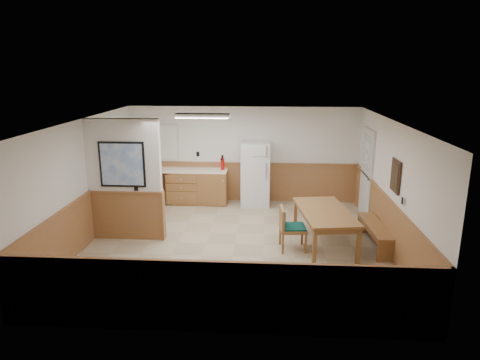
# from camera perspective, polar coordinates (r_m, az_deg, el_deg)

# --- Properties ---
(ground) EXTENTS (6.00, 6.00, 0.00)m
(ground) POSITION_cam_1_polar(r_m,az_deg,el_deg) (8.75, -0.70, -8.55)
(ground) COLOR tan
(ground) RESTS_ON ground
(ceiling) EXTENTS (6.00, 6.00, 0.02)m
(ceiling) POSITION_cam_1_polar(r_m,az_deg,el_deg) (8.10, -0.76, 7.93)
(ceiling) COLOR white
(ceiling) RESTS_ON back_wall
(back_wall) EXTENTS (6.00, 0.02, 2.50)m
(back_wall) POSITION_cam_1_polar(r_m,az_deg,el_deg) (11.25, 0.43, 3.42)
(back_wall) COLOR white
(back_wall) RESTS_ON ground
(right_wall) EXTENTS (0.02, 6.00, 2.50)m
(right_wall) POSITION_cam_1_polar(r_m,az_deg,el_deg) (8.65, 19.51, -0.93)
(right_wall) COLOR white
(right_wall) RESTS_ON ground
(left_wall) EXTENTS (0.02, 6.00, 2.50)m
(left_wall) POSITION_cam_1_polar(r_m,az_deg,el_deg) (9.07, -19.99, -0.28)
(left_wall) COLOR white
(left_wall) RESTS_ON ground
(wainscot_back) EXTENTS (6.00, 0.04, 1.00)m
(wainscot_back) POSITION_cam_1_polar(r_m,az_deg,el_deg) (11.40, 0.42, -0.30)
(wainscot_back) COLOR #9C5D3E
(wainscot_back) RESTS_ON ground
(wainscot_right) EXTENTS (0.04, 6.00, 1.00)m
(wainscot_right) POSITION_cam_1_polar(r_m,az_deg,el_deg) (8.87, 18.97, -5.60)
(wainscot_right) COLOR #9C5D3E
(wainscot_right) RESTS_ON ground
(wainscot_left) EXTENTS (0.04, 6.00, 1.00)m
(wainscot_left) POSITION_cam_1_polar(r_m,az_deg,el_deg) (9.27, -19.47, -4.76)
(wainscot_left) COLOR #9C5D3E
(wainscot_left) RESTS_ON ground
(partition_wall) EXTENTS (1.50, 0.20, 2.50)m
(partition_wall) POSITION_cam_1_polar(r_m,az_deg,el_deg) (8.98, -15.10, -0.15)
(partition_wall) COLOR white
(partition_wall) RESTS_ON ground
(kitchen_counter) EXTENTS (2.20, 0.61, 1.00)m
(kitchen_counter) POSITION_cam_1_polar(r_m,az_deg,el_deg) (11.26, -5.82, -0.78)
(kitchen_counter) COLOR #945E34
(kitchen_counter) RESTS_ON ground
(exterior_door) EXTENTS (0.07, 1.02, 2.15)m
(exterior_door) POSITION_cam_1_polar(r_m,az_deg,el_deg) (10.47, 16.50, 0.83)
(exterior_door) COLOR silver
(exterior_door) RESTS_ON ground
(kitchen_window) EXTENTS (0.80, 0.04, 1.00)m
(kitchen_window) POSITION_cam_1_polar(r_m,az_deg,el_deg) (11.48, -10.13, 4.94)
(kitchen_window) COLOR silver
(kitchen_window) RESTS_ON back_wall
(wall_painting) EXTENTS (0.04, 0.50, 0.60)m
(wall_painting) POSITION_cam_1_polar(r_m,az_deg,el_deg) (8.29, 20.00, 0.51)
(wall_painting) COLOR #372316
(wall_painting) RESTS_ON right_wall
(fluorescent_fixture) EXTENTS (1.20, 0.30, 0.09)m
(fluorescent_fixture) POSITION_cam_1_polar(r_m,az_deg,el_deg) (9.48, -5.03, 8.54)
(fluorescent_fixture) COLOR silver
(fluorescent_fixture) RESTS_ON ceiling
(refrigerator) EXTENTS (0.77, 0.74, 1.65)m
(refrigerator) POSITION_cam_1_polar(r_m,az_deg,el_deg) (10.97, 1.98, 0.84)
(refrigerator) COLOR white
(refrigerator) RESTS_ON ground
(dining_table) EXTENTS (1.17, 1.95, 0.75)m
(dining_table) POSITION_cam_1_polar(r_m,az_deg,el_deg) (8.59, 11.23, -4.59)
(dining_table) COLOR olive
(dining_table) RESTS_ON ground
(dining_bench) EXTENTS (0.41, 1.56, 0.45)m
(dining_bench) POSITION_cam_1_polar(r_m,az_deg,el_deg) (8.95, 17.57, -6.36)
(dining_bench) COLOR olive
(dining_bench) RESTS_ON ground
(dining_chair) EXTENTS (0.74, 0.54, 0.85)m
(dining_chair) POSITION_cam_1_polar(r_m,az_deg,el_deg) (8.41, 6.45, -6.01)
(dining_chair) COLOR olive
(dining_chair) RESTS_ON ground
(fire_extinguisher) EXTENTS (0.13, 0.13, 0.39)m
(fire_extinguisher) POSITION_cam_1_polar(r_m,az_deg,el_deg) (11.04, -2.35, 2.24)
(fire_extinguisher) COLOR #BF0A0A
(fire_extinguisher) RESTS_ON kitchen_counter
(soap_bottle) EXTENTS (0.07, 0.07, 0.21)m
(soap_bottle) POSITION_cam_1_polar(r_m,az_deg,el_deg) (11.35, -11.06, 1.96)
(soap_bottle) COLOR #178029
(soap_bottle) RESTS_ON kitchen_counter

